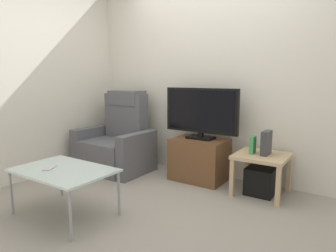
{
  "coord_description": "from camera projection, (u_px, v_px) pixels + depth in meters",
  "views": [
    {
      "loc": [
        1.59,
        -2.37,
        1.26
      ],
      "look_at": [
        -0.32,
        0.5,
        0.7
      ],
      "focal_mm": 31.79,
      "sensor_mm": 36.0,
      "label": 1
    }
  ],
  "objects": [
    {
      "name": "side_table",
      "position": [
        262.0,
        161.0,
        3.21
      ],
      "size": [
        0.54,
        0.54,
        0.45
      ],
      "color": "tan",
      "rests_on": "ground"
    },
    {
      "name": "television",
      "position": [
        201.0,
        112.0,
        3.62
      ],
      "size": [
        0.96,
        0.2,
        0.62
      ],
      "color": "black",
      "rests_on": "tv_stand"
    },
    {
      "name": "cell_phone",
      "position": [
        50.0,
        168.0,
        2.72
      ],
      "size": [
        0.13,
        0.17,
        0.01
      ],
      "primitive_type": "cube",
      "rotation": [
        0.0,
        0.0,
        0.48
      ],
      "color": "#B7B7BC",
      "rests_on": "coffee_table"
    },
    {
      "name": "tv_stand",
      "position": [
        199.0,
        159.0,
        3.7
      ],
      "size": [
        0.65,
        0.48,
        0.52
      ],
      "color": "brown",
      "rests_on": "ground"
    },
    {
      "name": "wall_back",
      "position": [
        217.0,
        75.0,
        3.74
      ],
      "size": [
        6.4,
        0.06,
        2.6
      ],
      "primitive_type": "cube",
      "color": "beige",
      "rests_on": "ground"
    },
    {
      "name": "ground_plane",
      "position": [
        167.0,
        203.0,
        3.02
      ],
      "size": [
        6.4,
        6.4,
        0.0
      ],
      "primitive_type": "plane",
      "color": "gray"
    },
    {
      "name": "game_console",
      "position": [
        266.0,
        143.0,
        3.17
      ],
      "size": [
        0.07,
        0.2,
        0.26
      ],
      "primitive_type": "cube",
      "color": "#333338",
      "rests_on": "side_table"
    },
    {
      "name": "recliner_armchair",
      "position": [
        117.0,
        143.0,
        4.12
      ],
      "size": [
        0.98,
        0.78,
        1.08
      ],
      "rotation": [
        0.0,
        0.0,
        0.1
      ],
      "color": "#515156",
      "rests_on": "ground"
    },
    {
      "name": "wall_side",
      "position": [
        47.0,
        75.0,
        3.84
      ],
      "size": [
        0.06,
        4.48,
        2.6
      ],
      "primitive_type": "cube",
      "color": "beige",
      "rests_on": "ground"
    },
    {
      "name": "book_upright",
      "position": [
        253.0,
        145.0,
        3.22
      ],
      "size": [
        0.04,
        0.11,
        0.19
      ],
      "primitive_type": "cube",
      "color": "#388C4C",
      "rests_on": "side_table"
    },
    {
      "name": "subwoofer_box",
      "position": [
        261.0,
        181.0,
        3.24
      ],
      "size": [
        0.3,
        0.3,
        0.3
      ],
      "primitive_type": "cube",
      "color": "black",
      "rests_on": "ground"
    },
    {
      "name": "coffee_table",
      "position": [
        64.0,
        172.0,
        2.7
      ],
      "size": [
        0.9,
        0.6,
        0.44
      ],
      "color": "#B2C6C1",
      "rests_on": "ground"
    }
  ]
}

